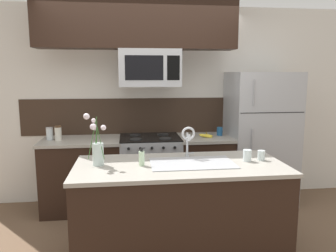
{
  "coord_description": "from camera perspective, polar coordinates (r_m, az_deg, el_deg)",
  "views": [
    {
      "loc": [
        -0.28,
        -3.18,
        1.72
      ],
      "look_at": [
        0.15,
        0.27,
        1.16
      ],
      "focal_mm": 35.0,
      "sensor_mm": 36.0,
      "label": 1
    }
  ],
  "objects": [
    {
      "name": "spare_glass",
      "position": [
        3.22,
        15.93,
        -4.94
      ],
      "size": [
        0.07,
        0.07,
        0.09
      ],
      "color": "silver",
      "rests_on": "island_counter"
    },
    {
      "name": "banana_bunch",
      "position": [
        4.22,
        6.69,
        -1.68
      ],
      "size": [
        0.19,
        0.13,
        0.08
      ],
      "color": "yellow",
      "rests_on": "back_counter_right"
    },
    {
      "name": "drinking_glass",
      "position": [
        3.15,
        13.62,
        -5.02
      ],
      "size": [
        0.08,
        0.08,
        0.11
      ],
      "color": "silver",
      "rests_on": "island_counter"
    },
    {
      "name": "back_counter_right",
      "position": [
        4.39,
        6.3,
        -7.65
      ],
      "size": [
        0.7,
        0.65,
        0.91
      ],
      "color": "black",
      "rests_on": "ground"
    },
    {
      "name": "kitchen_sink",
      "position": [
        3.02,
        4.23,
        -7.78
      ],
      "size": [
        0.76,
        0.44,
        0.16
      ],
      "color": "#ADAFB5",
      "rests_on": "island_counter"
    },
    {
      "name": "storage_jar_tall",
      "position": [
        4.28,
        -19.91,
        -1.27
      ],
      "size": [
        0.08,
        0.08,
        0.16
      ],
      "color": "silver",
      "rests_on": "back_counter_left"
    },
    {
      "name": "refrigerator",
      "position": [
        4.54,
        15.65,
        -2.01
      ],
      "size": [
        0.84,
        0.74,
        1.74
      ],
      "color": "#A8AAAF",
      "rests_on": "ground"
    },
    {
      "name": "rear_partition",
      "position": [
        4.52,
        0.26,
        3.81
      ],
      "size": [
        5.2,
        0.1,
        2.6
      ],
      "primitive_type": "cube",
      "color": "silver",
      "rests_on": "ground"
    },
    {
      "name": "splash_band",
      "position": [
        4.45,
        -3.48,
        1.77
      ],
      "size": [
        3.33,
        0.01,
        0.48
      ],
      "primitive_type": "cube",
      "color": "#332319",
      "rests_on": "rear_partition"
    },
    {
      "name": "back_counter_left",
      "position": [
        4.31,
        -14.65,
        -8.2
      ],
      "size": [
        0.98,
        0.65,
        0.91
      ],
      "color": "black",
      "rests_on": "ground"
    },
    {
      "name": "sink_faucet",
      "position": [
        3.17,
        3.53,
        -2.03
      ],
      "size": [
        0.14,
        0.14,
        0.31
      ],
      "color": "#B7BABF",
      "rests_on": "island_counter"
    },
    {
      "name": "flower_vase",
      "position": [
        2.97,
        -12.24,
        -3.93
      ],
      "size": [
        0.19,
        0.13,
        0.47
      ],
      "color": "silver",
      "rests_on": "island_counter"
    },
    {
      "name": "dish_soap_bottle",
      "position": [
        2.92,
        -4.61,
        -5.6
      ],
      "size": [
        0.06,
        0.05,
        0.16
      ],
      "color": "beige",
      "rests_on": "island_counter"
    },
    {
      "name": "stove_range",
      "position": [
        4.28,
        -3.11,
        -7.96
      ],
      "size": [
        0.76,
        0.64,
        0.93
      ],
      "color": "#A8AAAF",
      "rests_on": "ground"
    },
    {
      "name": "upper_cabinet_band",
      "position": [
        4.08,
        -5.4,
        17.39
      ],
      "size": [
        2.38,
        0.34,
        0.6
      ],
      "primitive_type": "cube",
      "color": "black"
    },
    {
      "name": "microwave",
      "position": [
        4.07,
        -3.25,
        10.04
      ],
      "size": [
        0.74,
        0.4,
        0.45
      ],
      "color": "#A8AAAF"
    },
    {
      "name": "storage_jar_medium",
      "position": [
        4.21,
        -18.58,
        -1.19
      ],
      "size": [
        0.08,
        0.08,
        0.18
      ],
      "color": "silver",
      "rests_on": "back_counter_left"
    },
    {
      "name": "coffee_tin",
      "position": [
        4.37,
        8.99,
        -0.92
      ],
      "size": [
        0.08,
        0.08,
        0.11
      ],
      "primitive_type": "cylinder",
      "color": "#1E5184",
      "rests_on": "back_counter_right"
    },
    {
      "name": "island_counter",
      "position": [
        3.14,
        2.06,
        -14.62
      ],
      "size": [
        1.9,
        0.86,
        0.91
      ],
      "color": "black",
      "rests_on": "ground"
    },
    {
      "name": "ground_plane",
      "position": [
        3.63,
        -1.97,
        -19.15
      ],
      "size": [
        10.0,
        10.0,
        0.0
      ],
      "primitive_type": "plane",
      "color": "brown"
    }
  ]
}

